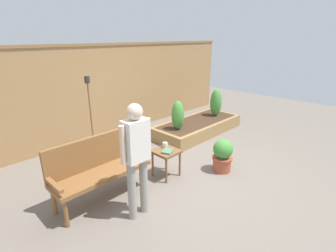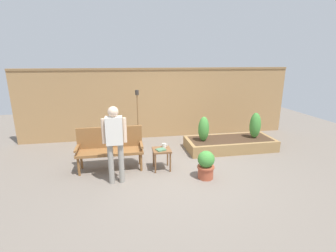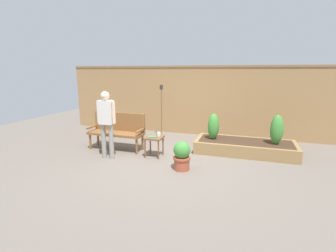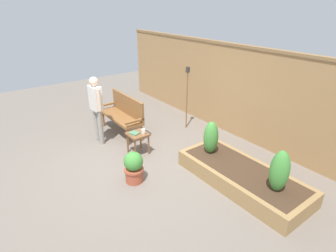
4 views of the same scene
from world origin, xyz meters
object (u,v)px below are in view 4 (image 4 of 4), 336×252
object	(u,v)px
shrub_near_bench	(211,137)
shrub_far_corner	(279,171)
book_on_table	(134,133)
potted_boxwood	(134,167)
tiki_torch	(187,87)
person_by_bench	(96,105)
side_table	(138,137)
cup_on_table	(143,131)
garden_bench	(124,112)

from	to	relation	value
shrub_near_bench	shrub_far_corner	distance (m)	1.48
book_on_table	potted_boxwood	world-z (taller)	potted_boxwood
tiki_torch	person_by_bench	size ratio (longest dim) A/B	1.02
side_table	tiki_torch	xyz separation A→B (m)	(-0.41, 1.70, 0.70)
side_table	tiki_torch	world-z (taller)	tiki_torch
side_table	person_by_bench	bearing A→B (deg)	-155.37
book_on_table	potted_boxwood	bearing A→B (deg)	-54.28
book_on_table	tiki_torch	world-z (taller)	tiki_torch
tiki_torch	book_on_table	bearing A→B (deg)	-77.79
person_by_bench	shrub_far_corner	bearing A→B (deg)	19.82
book_on_table	potted_boxwood	size ratio (longest dim) A/B	0.32
potted_boxwood	shrub_far_corner	world-z (taller)	shrub_far_corner
cup_on_table	shrub_far_corner	distance (m)	2.78
side_table	person_by_bench	size ratio (longest dim) A/B	0.31
potted_boxwood	shrub_far_corner	xyz separation A→B (m)	(1.91, 1.48, 0.34)
cup_on_table	shrub_near_bench	bearing A→B (deg)	33.58
person_by_bench	shrub_near_bench	bearing A→B (deg)	30.85
cup_on_table	shrub_near_bench	size ratio (longest dim) A/B	0.18
garden_bench	book_on_table	size ratio (longest dim) A/B	7.45
potted_boxwood	shrub_near_bench	xyz separation A→B (m)	(0.43, 1.48, 0.32)
book_on_table	shrub_far_corner	world-z (taller)	shrub_far_corner
potted_boxwood	side_table	bearing A→B (deg)	144.77
potted_boxwood	tiki_torch	distance (m)	2.72
cup_on_table	book_on_table	bearing A→B (deg)	-122.30
cup_on_table	potted_boxwood	size ratio (longest dim) A/B	0.20
cup_on_table	book_on_table	size ratio (longest dim) A/B	0.62
side_table	tiki_torch	bearing A→B (deg)	103.49
book_on_table	person_by_bench	distance (m)	1.12
tiki_torch	person_by_bench	distance (m)	2.23
cup_on_table	garden_bench	bearing A→B (deg)	171.33
side_table	tiki_torch	size ratio (longest dim) A/B	0.30
shrub_far_corner	person_by_bench	xyz separation A→B (m)	(-3.72, -1.34, 0.28)
garden_bench	shrub_near_bench	bearing A→B (deg)	14.29
side_table	tiki_torch	distance (m)	1.88
garden_bench	person_by_bench	size ratio (longest dim) A/B	0.92
potted_boxwood	person_by_bench	bearing A→B (deg)	175.66
potted_boxwood	shrub_near_bench	world-z (taller)	shrub_near_bench
shrub_far_corner	tiki_torch	size ratio (longest dim) A/B	0.44
side_table	cup_on_table	size ratio (longest dim) A/B	3.99
potted_boxwood	shrub_far_corner	distance (m)	2.44
potted_boxwood	shrub_far_corner	size ratio (longest dim) A/B	0.85
garden_bench	person_by_bench	bearing A→B (deg)	-79.18
book_on_table	tiki_torch	bearing A→B (deg)	79.49
shrub_near_bench	person_by_bench	bearing A→B (deg)	-149.15
garden_bench	book_on_table	world-z (taller)	garden_bench
side_table	potted_boxwood	distance (m)	1.02
garden_bench	tiki_torch	distance (m)	1.68
shrub_near_bench	cup_on_table	bearing A→B (deg)	-146.42
shrub_far_corner	tiki_torch	xyz separation A→B (m)	(-3.15, 0.80, 0.45)
side_table	potted_boxwood	bearing A→B (deg)	-35.23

